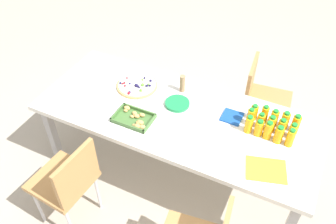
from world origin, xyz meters
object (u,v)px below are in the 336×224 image
object	(u,v)px
juice_bottle_5	(293,131)
snack_tray	(135,119)
juice_bottle_9	(251,117)
cardboard_tube	(182,84)
juice_bottle_14	(249,124)
chair_near_left	(261,96)
juice_bottle_6	(282,127)
juice_bottle_10	(290,138)
juice_bottle_1	(285,120)
juice_bottle_12	(268,130)
juice_bottle_0	(296,124)
chair_far_right	(68,180)
juice_bottle_8	(261,121)
napkin_stack	(232,117)
juice_bottle_7	(271,124)
juice_bottle_3	(265,114)
juice_bottle_13	(259,128)
fruit_pizza	(137,85)
plate_stack	(177,103)
juice_bottle_2	(274,118)
juice_bottle_11	(279,135)
juice_bottle_4	(254,112)
party_table	(177,119)

from	to	relation	value
juice_bottle_5	snack_tray	world-z (taller)	juice_bottle_5
juice_bottle_9	cardboard_tube	xyz separation A→B (m)	(0.60, -0.13, 0.00)
juice_bottle_14	cardboard_tube	bearing A→B (deg)	-18.99
chair_near_left	juice_bottle_6	distance (m)	0.74
juice_bottle_5	juice_bottle_10	distance (m)	0.08
juice_bottle_1	juice_bottle_12	distance (m)	0.17
juice_bottle_0	juice_bottle_6	size ratio (longest dim) A/B	1.08
chair_far_right	snack_tray	bearing A→B (deg)	-19.80
chair_near_left	cardboard_tube	bearing A→B (deg)	-54.62
juice_bottle_10	juice_bottle_8	bearing A→B (deg)	-19.94
juice_bottle_0	snack_tray	bearing A→B (deg)	20.78
juice_bottle_12	napkin_stack	distance (m)	0.30
juice_bottle_0	juice_bottle_7	bearing A→B (deg)	25.51
juice_bottle_8	cardboard_tube	world-z (taller)	cardboard_tube
juice_bottle_9	cardboard_tube	world-z (taller)	same
juice_bottle_9	juice_bottle_14	size ratio (longest dim) A/B	1.00
juice_bottle_3	juice_bottle_13	distance (m)	0.15
juice_bottle_7	fruit_pizza	xyz separation A→B (m)	(1.12, -0.02, -0.05)
juice_bottle_1	plate_stack	bearing A→B (deg)	8.16
juice_bottle_6	juice_bottle_10	bearing A→B (deg)	132.38
juice_bottle_1	juice_bottle_2	distance (m)	0.08
cardboard_tube	napkin_stack	bearing A→B (deg)	165.16
juice_bottle_9	juice_bottle_12	distance (m)	0.17
chair_near_left	juice_bottle_1	bearing A→B (deg)	20.09
juice_bottle_1	fruit_pizza	size ratio (longest dim) A/B	0.43
juice_bottle_0	juice_bottle_11	xyz separation A→B (m)	(0.08, 0.16, -0.00)
juice_bottle_0	snack_tray	distance (m)	1.17
juice_bottle_10	juice_bottle_14	bearing A→B (deg)	-0.56
juice_bottle_5	juice_bottle_12	world-z (taller)	juice_bottle_12
juice_bottle_0	juice_bottle_4	size ratio (longest dim) A/B	1.13
party_table	snack_tray	xyz separation A→B (m)	(0.25, 0.21, 0.08)
juice_bottle_3	juice_bottle_5	distance (m)	0.24
juice_bottle_1	juice_bottle_2	bearing A→B (deg)	-0.96
napkin_stack	cardboard_tube	size ratio (longest dim) A/B	1.01
chair_near_left	juice_bottle_13	xyz separation A→B (m)	(-0.12, 0.71, 0.28)
juice_bottle_7	juice_bottle_0	bearing A→B (deg)	-154.49
juice_bottle_7	juice_bottle_14	xyz separation A→B (m)	(0.14, 0.08, 0.01)
juice_bottle_11	juice_bottle_12	xyz separation A→B (m)	(0.08, -0.00, 0.00)
juice_bottle_9	juice_bottle_12	size ratio (longest dim) A/B	0.99
party_table	juice_bottle_14	world-z (taller)	juice_bottle_14
juice_bottle_6	juice_bottle_4	bearing A→B (deg)	-16.80
juice_bottle_4	juice_bottle_7	bearing A→B (deg)	154.84
juice_bottle_12	juice_bottle_6	bearing A→B (deg)	-134.05
juice_bottle_0	juice_bottle_4	world-z (taller)	juice_bottle_0
juice_bottle_2	party_table	bearing A→B (deg)	16.76
fruit_pizza	napkin_stack	world-z (taller)	fruit_pizza
juice_bottle_8	fruit_pizza	size ratio (longest dim) A/B	0.39
juice_bottle_9	chair_near_left	bearing A→B (deg)	-86.75
juice_bottle_12	juice_bottle_3	bearing A→B (deg)	-67.28
juice_bottle_10	juice_bottle_3	bearing A→B (deg)	-35.90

